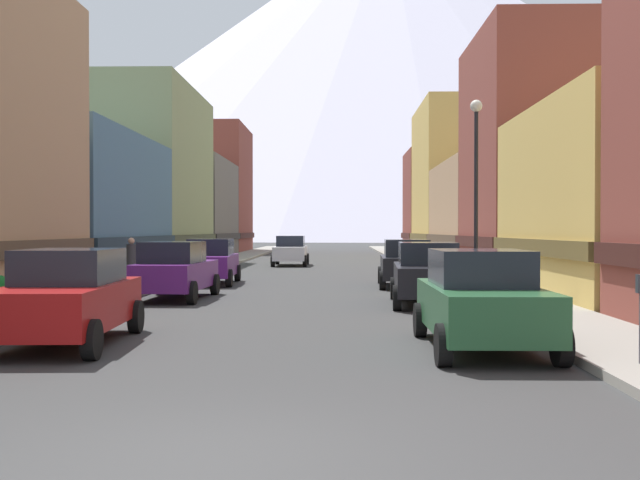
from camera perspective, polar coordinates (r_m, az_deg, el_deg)
ground_plane at (r=7.36m, az=-8.71°, el=-16.17°), size 400.00×400.00×0.00m
sidewalk_left at (r=42.64m, az=-8.75°, el=-2.01°), size 2.50×100.00×0.15m
sidewalk_right at (r=42.28m, az=8.18°, el=-2.03°), size 2.50×100.00×0.15m
storefront_left_2 at (r=35.33m, az=-18.83°, el=2.24°), size 7.20×12.75×6.38m
storefront_left_3 at (r=48.16m, az=-14.87°, el=4.39°), size 9.68×13.18×10.74m
storefront_left_4 at (r=60.95m, az=-9.95°, el=2.23°), size 6.74×12.85×7.69m
storefront_left_5 at (r=73.15m, az=-9.34°, el=3.62°), size 9.95×10.85×11.92m
storefront_right_2 at (r=36.21m, az=16.79°, el=5.82°), size 6.93×9.45×11.04m
storefront_right_3 at (r=47.26m, az=15.06°, el=1.77°), size 10.14×12.67×6.20m
storefront_right_4 at (r=59.54m, az=11.72°, el=4.15°), size 9.11×12.18×11.69m
storefront_right_5 at (r=70.10m, az=9.87°, el=2.68°), size 8.47×8.39×9.28m
car_left_0 at (r=14.85m, az=-18.52°, el=-4.06°), size 2.25×4.48×1.78m
car_left_1 at (r=23.66m, az=-10.94°, el=-2.25°), size 2.21×4.47×1.78m
car_left_2 at (r=30.11m, az=-8.27°, el=-1.60°), size 2.21×4.46×1.78m
car_right_0 at (r=13.84m, az=12.08°, el=-4.39°), size 2.07×4.40×1.78m
car_right_1 at (r=21.84m, az=8.12°, el=-2.49°), size 2.26×4.49×1.78m
car_right_2 at (r=28.56m, az=6.52°, el=-1.72°), size 2.20×4.46×1.78m
car_driving_0 at (r=45.19m, az=-2.23°, el=-0.80°), size 2.06×4.40×1.78m
potted_plant_1 at (r=27.84m, az=-15.85°, el=-2.29°), size 0.52×0.52×0.92m
pedestrian_0 at (r=28.19m, az=-14.04°, el=-1.69°), size 0.36×0.36×1.70m
streetlamp_right at (r=23.06m, az=11.69°, el=5.35°), size 0.36×0.36×5.86m
mountain_backdrop at (r=272.84m, az=5.18°, el=12.11°), size 287.97×287.97×111.50m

